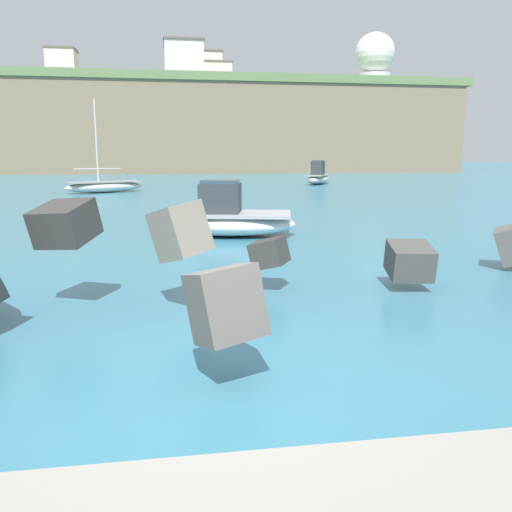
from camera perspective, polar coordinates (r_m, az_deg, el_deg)
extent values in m
plane|color=teal|center=(6.22, -3.83, -13.79)|extent=(400.00, 400.00, 0.00)
cube|color=#605B56|center=(5.95, -3.32, -5.28)|extent=(0.99, 0.92, 0.99)
cube|color=#3D3A38|center=(9.49, -20.11, 3.37)|extent=(1.22, 1.23, 0.87)
cube|color=gray|center=(8.78, -8.25, 2.66)|extent=(1.16, 1.08, 1.09)
cube|color=#4C4944|center=(10.66, 16.40, -0.48)|extent=(0.94, 1.05, 0.76)
cube|color=#3D3A38|center=(10.13, 1.45, 0.35)|extent=(0.93, 0.89, 0.66)
ellipsoid|color=beige|center=(39.42, -16.17, 7.24)|extent=(5.77, 4.25, 0.80)
cube|color=#9C9991|center=(39.40, -16.19, 7.76)|extent=(5.31, 3.91, 0.10)
cylinder|color=silver|center=(39.20, -17.01, 11.93)|extent=(0.12, 0.12, 5.70)
cylinder|color=silver|center=(39.20, -16.86, 9.08)|extent=(3.04, 1.83, 0.08)
ellipsoid|color=beige|center=(49.81, 6.83, 8.29)|extent=(4.03, 5.58, 0.87)
cube|color=#9C9991|center=(49.79, 6.84, 8.75)|extent=(3.70, 5.13, 0.10)
cube|color=#33383D|center=(49.37, 6.76, 9.49)|extent=(1.65, 1.91, 1.21)
cube|color=#334C5B|center=(49.36, 6.78, 10.26)|extent=(1.48, 1.72, 0.12)
ellipsoid|color=white|center=(17.33, -2.80, 3.49)|extent=(4.66, 3.05, 0.75)
cube|color=#ACACAC|center=(17.29, -2.81, 4.58)|extent=(4.29, 2.81, 0.10)
cube|color=#33383D|center=(17.27, -3.90, 6.31)|extent=(1.54, 1.56, 0.96)
cube|color=#334C5B|center=(17.24, -3.92, 8.10)|extent=(1.39, 1.40, 0.12)
cube|color=#847056|center=(93.11, -5.66, 13.25)|extent=(78.70, 30.88, 13.14)
cube|color=#667F4C|center=(93.69, -5.75, 17.63)|extent=(80.28, 31.50, 1.20)
cylinder|color=silver|center=(103.37, 12.70, 17.97)|extent=(5.96, 5.96, 3.05)
sphere|color=white|center=(104.15, 12.82, 20.76)|extent=(7.18, 7.18, 7.18)
cube|color=silver|center=(100.49, -5.69, 19.31)|extent=(6.25, 5.50, 6.25)
cube|color=#66564C|center=(101.03, -5.73, 21.14)|extent=(6.56, 5.77, 0.30)
cube|color=silver|center=(86.86, -7.87, 20.22)|extent=(5.76, 7.82, 5.07)
cube|color=#66564C|center=(87.34, -7.92, 21.95)|extent=(6.05, 8.21, 0.30)
cube|color=silver|center=(98.09, -4.93, 18.94)|extent=(7.11, 4.18, 4.23)
cube|color=#66564C|center=(98.44, -4.95, 20.24)|extent=(7.47, 4.39, 0.30)
cube|color=silver|center=(95.28, -20.34, 18.78)|extent=(4.46, 4.63, 4.91)
cube|color=#66564C|center=(95.70, -20.45, 20.32)|extent=(4.68, 4.86, 0.30)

